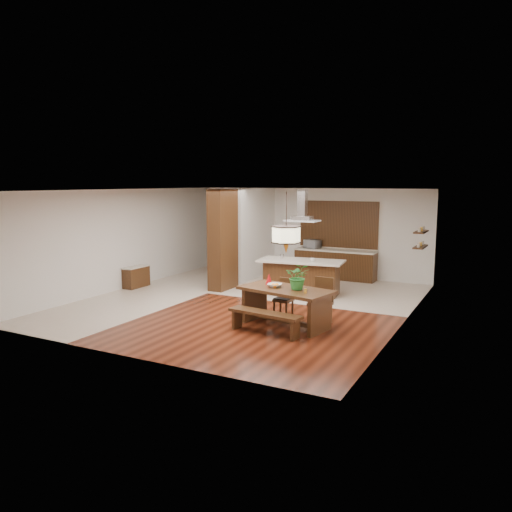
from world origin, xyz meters
The scene contains 25 objects.
room_shell centered at (0.00, 0.00, 2.06)m, with size 9.00×9.04×2.92m.
tile_hallway centered at (-2.75, 0.00, 0.01)m, with size 2.50×9.00×0.01m, color beige.
tile_kitchen centered at (1.25, 2.50, 0.01)m, with size 5.50×4.00×0.01m, color beige.
soffit_band centered at (0.00, 0.00, 2.88)m, with size 8.00×9.00×0.02m, color #432710.
partition_pier centered at (-1.40, 1.20, 1.45)m, with size 0.45×1.00×2.90m, color black.
partition_stub centered at (-1.40, 3.30, 1.45)m, with size 0.18×2.40×2.90m, color silver.
hallway_console centered at (-3.81, 0.20, 0.32)m, with size 0.37×0.88×0.63m, color black.
hallway_doorway centered at (-2.70, 4.40, 1.05)m, with size 1.10×0.20×2.10m, color black.
rear_counter centered at (1.00, 4.20, 0.48)m, with size 2.60×0.62×0.95m.
kitchen_window centered at (1.00, 4.46, 1.75)m, with size 2.60×0.08×1.50m, color brown.
shelf_lower centered at (3.87, 2.60, 1.40)m, with size 0.26×0.90×0.04m, color black.
shelf_upper centered at (3.87, 2.60, 1.80)m, with size 0.26×0.90×0.04m, color black.
dining_table centered at (1.76, -1.43, 0.61)m, with size 2.16×1.38×0.83m.
dining_bench centered at (1.62, -2.13, 0.23)m, with size 1.63×0.36×0.46m, color black, non-canonical shape.
dining_chair_left centered at (1.40, -0.73, 0.44)m, with size 0.39×0.39×0.88m, color black, non-canonical shape.
dining_chair_right centered at (2.37, -0.93, 0.51)m, with size 0.45×0.45×1.02m, color black, non-canonical shape.
pendant_lantern centered at (1.76, -1.43, 2.25)m, with size 0.64×0.64×1.31m, color beige, non-canonical shape.
foliage_plant centered at (2.04, -1.41, 1.11)m, with size 0.51×0.44×0.57m, color #27772E.
fruit_bowl centered at (1.49, -1.42, 0.87)m, with size 0.31×0.31×0.08m, color beige.
napkin_cone centered at (1.25, -1.20, 0.95)m, with size 0.16×0.16×0.25m, color #A20B0D.
gold_ornament centered at (2.31, -1.66, 0.88)m, with size 0.07×0.07×0.09m, color gold.
kitchen_island centered at (0.87, 1.66, 0.49)m, with size 2.44×1.30×0.96m.
range_hood centered at (0.87, 1.66, 2.46)m, with size 0.90×0.55×0.87m, color silver, non-canonical shape.
island_cup centered at (1.23, 1.55, 1.01)m, with size 0.12×0.12×0.09m, color silver.
microwave centered at (0.21, 4.18, 1.09)m, with size 0.51×0.34×0.28m, color silver.
Camera 1 is at (6.03, -11.05, 3.10)m, focal length 35.00 mm.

